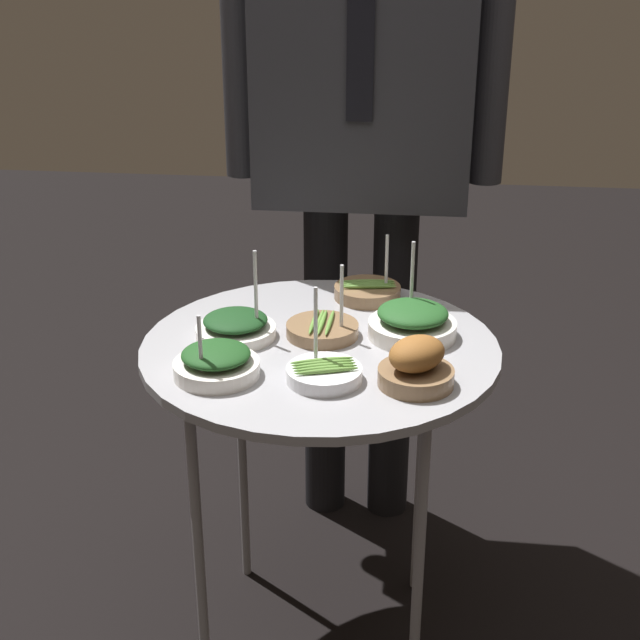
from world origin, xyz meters
The scene contains 10 objects.
ground_plane centered at (0.00, 0.00, 0.00)m, with size 8.00×8.00×0.00m, color black.
serving_cart centered at (0.00, 0.00, 0.68)m, with size 0.68×0.68×0.73m.
bowl_asparagus_center centered at (0.02, -0.15, 0.74)m, with size 0.13×0.13×0.16m.
bowl_spinach_mid_left centered at (-0.17, 0.01, 0.75)m, with size 0.16×0.16×0.18m.
bowl_spinach_far_rim centered at (0.17, 0.06, 0.76)m, with size 0.17×0.17×0.18m.
bowl_asparagus_back_right centered at (0.07, 0.24, 0.74)m, with size 0.14×0.14×0.14m.
bowl_asparagus_mid_right centered at (0.00, 0.04, 0.74)m, with size 0.14×0.14×0.15m.
bowl_spinach_front_left centered at (-0.17, -0.15, 0.75)m, with size 0.15×0.15×0.13m.
bowl_roast_back_left centered at (0.18, -0.15, 0.76)m, with size 0.13×0.14×0.09m.
waiter_figure centered at (0.04, 0.52, 1.11)m, with size 0.65×0.24×1.75m.
Camera 1 is at (0.18, -1.52, 1.45)m, focal length 50.00 mm.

